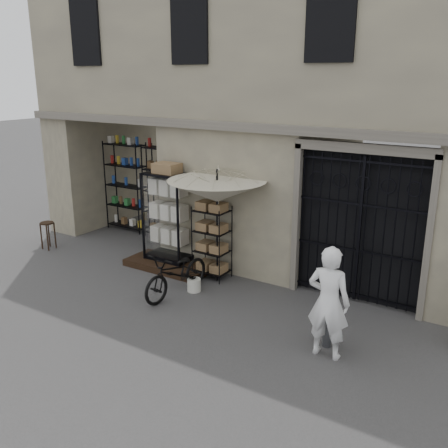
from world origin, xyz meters
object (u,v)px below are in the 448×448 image
Objects in this scene: wooden_stool at (48,235)px; display_cabinet at (168,221)px; wire_rack at (212,243)px; white_bucket at (194,285)px; market_umbrella at (217,185)px; bicycle at (178,295)px; shopkeeper at (325,355)px; steel_bollard at (328,324)px.

display_cabinet is at bearing 13.04° from wooden_stool.
wire_rack is 5.75× the size of white_bucket.
market_umbrella is 2.09m from white_bucket.
shopkeeper is at bearing -4.87° from bicycle.
display_cabinet is 2.71× the size of steel_bollard.
wire_rack reaches higher than bicycle.
market_umbrella is (0.20, -0.10, 1.31)m from wire_rack.
wire_rack is 2.29× the size of wooden_stool.
wire_rack is 1.05m from white_bucket.
market_umbrella is 3.61× the size of steel_bollard.
wire_rack is at bearing 8.53° from wooden_stool.
white_bucket is at bearing -10.31° from display_cabinet.
wire_rack is 0.91× the size of bicycle.
display_cabinet reaches higher than steel_bollard.
steel_bollard is at bearing -10.93° from white_bucket.
market_umbrella reaches higher than wire_rack.
display_cabinet reaches higher than bicycle.
bicycle reaches higher than steel_bollard.
wire_rack is at bearing 19.53° from display_cabinet.
market_umbrella is 10.46× the size of white_bucket.
white_bucket is (0.10, -0.81, -0.65)m from wire_rack.
bicycle reaches higher than wooden_stool.
white_bucket is at bearing -87.09° from wire_rack.
wire_rack reaches higher than steel_bollard.
wooden_stool is (-4.54, -0.68, -0.42)m from wire_rack.
display_cabinet is 1.99m from bicycle.
white_bucket is 3.16m from steel_bollard.
shopkeeper is at bearing -72.82° from steel_bollard.
steel_bollard reaches higher than white_bucket.
wire_rack is 1.33m from market_umbrella.
steel_bollard is at bearing 4.69° from display_cabinet.
wire_rack is at bearing 97.19° from white_bucket.
steel_bollard is (4.44, -1.49, -0.65)m from display_cabinet.
steel_bollard reaches higher than wooden_stool.
display_cabinet is 1.23× the size of bicycle.
bicycle is (-0.18, -0.32, -0.13)m from white_bucket.
display_cabinet is 7.84× the size of white_bucket.
shopkeeper is (3.07, -1.57, -2.09)m from market_umbrella.
wooden_stool reaches higher than white_bucket.
wooden_stool is at bearing -143.69° from display_cabinet.
display_cabinet is at bearing 146.41° from white_bucket.
wire_rack reaches higher than wooden_stool.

